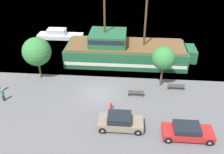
{
  "coord_description": "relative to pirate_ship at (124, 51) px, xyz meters",
  "views": [
    {
      "loc": [
        3.47,
        -23.46,
        16.46
      ],
      "look_at": [
        1.38,
        2.0,
        1.2
      ],
      "focal_mm": 40.0,
      "sensor_mm": 36.0,
      "label": 1
    }
  ],
  "objects": [
    {
      "name": "pirate_ship",
      "position": [
        0.0,
        0.0,
        0.0
      ],
      "size": [
        17.88,
        5.82,
        10.46
      ],
      "color": "#1E5633",
      "rests_on": "water_surface"
    },
    {
      "name": "bench_promenade_east",
      "position": [
        1.65,
        -8.52,
        -1.18
      ],
      "size": [
        1.72,
        0.45,
        0.85
      ],
      "color": "#4C4742",
      "rests_on": "ground_plane"
    },
    {
      "name": "tree_row_mideast",
      "position": [
        4.67,
        -5.97,
        2.05
      ],
      "size": [
        2.71,
        2.71,
        5.03
      ],
      "color": "brown",
      "rests_on": "ground_plane"
    },
    {
      "name": "pedestrian_walking_near",
      "position": [
        -12.91,
        -10.59,
        -0.84
      ],
      "size": [
        0.32,
        0.32,
        1.54
      ],
      "color": "#232838",
      "rests_on": "ground_plane"
    },
    {
      "name": "water_surface",
      "position": [
        -2.6,
        35.47,
        -1.62
      ],
      "size": [
        80.0,
        80.0,
        0.0
      ],
      "primitive_type": "plane",
      "color": "slate",
      "rests_on": "ground"
    },
    {
      "name": "bench_promenade_west",
      "position": [
        6.39,
        -6.81,
        -1.17
      ],
      "size": [
        1.89,
        0.45,
        0.85
      ],
      "color": "#4C4742",
      "rests_on": "ground_plane"
    },
    {
      "name": "parked_car_curb_front",
      "position": [
        0.17,
        -13.93,
        -0.86
      ],
      "size": [
        4.26,
        1.99,
        1.54
      ],
      "color": "#7F705B",
      "rests_on": "ground_plane"
    },
    {
      "name": "moored_boat_dockside",
      "position": [
        -11.54,
        7.96,
        -1.01
      ],
      "size": [
        7.74,
        2.22,
        1.66
      ],
      "color": "silver",
      "rests_on": "water_surface"
    },
    {
      "name": "parked_car_curb_mid",
      "position": [
        6.27,
        -14.71,
        -0.91
      ],
      "size": [
        4.55,
        1.95,
        1.38
      ],
      "color": "#B21E1E",
      "rests_on": "ground_plane"
    },
    {
      "name": "ground_plane",
      "position": [
        -2.6,
        -8.53,
        -1.62
      ],
      "size": [
        160.0,
        160.0,
        0.0
      ],
      "primitive_type": "plane",
      "color": "#5B5B5E"
    },
    {
      "name": "tree_row_east",
      "position": [
        -10.48,
        -5.31,
        1.99
      ],
      "size": [
        3.49,
        3.49,
        5.36
      ],
      "color": "brown",
      "rests_on": "ground_plane"
    },
    {
      "name": "fire_hydrant",
      "position": [
        -0.96,
        -11.04,
        -1.21
      ],
      "size": [
        0.42,
        0.25,
        0.76
      ],
      "color": "red",
      "rests_on": "ground_plane"
    }
  ]
}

